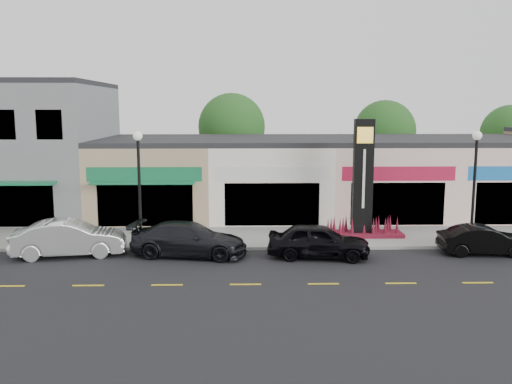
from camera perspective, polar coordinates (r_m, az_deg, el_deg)
The scene contains 18 objects.
ground at distance 24.11m, azimuth 6.07°, elevation -7.33°, with size 120.00×120.00×0.00m, color black.
sidewalk at distance 28.26m, azimuth 4.96°, elevation -4.73°, with size 52.00×4.30×0.15m, color gray.
curb at distance 26.10m, azimuth 5.49°, elevation -5.89°, with size 52.00×0.20×0.15m, color gray.
building_grey_2story at distance 37.63m, azimuth -24.76°, elevation 4.17°, with size 12.00×10.95×8.30m.
shop_beige at distance 35.11m, azimuth -10.21°, elevation 1.70°, with size 7.00×10.85×4.80m.
shop_cream at distance 34.73m, azimuth 1.29°, elevation 1.76°, with size 7.00×10.01×4.80m.
shop_pink_w at distance 35.73m, azimuth 12.58°, elevation 1.74°, with size 7.00×10.01×4.80m.
shop_pink_e at distance 38.01m, azimuth 22.88°, elevation 1.68°, with size 7.00×10.01×4.80m.
tree_rear_west at distance 42.49m, azimuth -2.58°, elevation 6.87°, with size 5.20×5.20×7.83m.
tree_rear_mid at distance 43.90m, azimuth 13.38°, elevation 6.27°, with size 4.80×4.80×7.29m.
tree_rear_east at distance 47.42m, azimuth 25.20°, elevation 5.54°, with size 4.60×4.60×6.94m.
lamp_west_near at distance 26.13m, azimuth -12.20°, elevation 1.57°, with size 0.44×0.44×5.47m.
lamp_east_near at distance 27.93m, azimuth 22.03°, elevation 1.58°, with size 0.44×0.44×5.47m.
pylon_sign at distance 28.17m, azimuth 11.13°, elevation -0.34°, with size 4.20×1.30×6.00m.
car_white_van at distance 26.16m, azimuth -19.06°, elevation -4.62°, with size 5.00×1.74×1.65m, color silver.
car_dark_sedan at distance 24.96m, azimuth -7.09°, elevation -4.96°, with size 5.29×2.15×1.54m, color black.
car_black_sedan at distance 24.61m, azimuth 6.61°, elevation -5.13°, with size 4.56×1.84×1.56m, color black.
car_black_conv at distance 27.12m, azimuth 22.88°, elevation -4.70°, with size 4.05×1.41×1.34m, color black.
Camera 1 is at (-3.03, -22.95, 6.72)m, focal length 38.00 mm.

